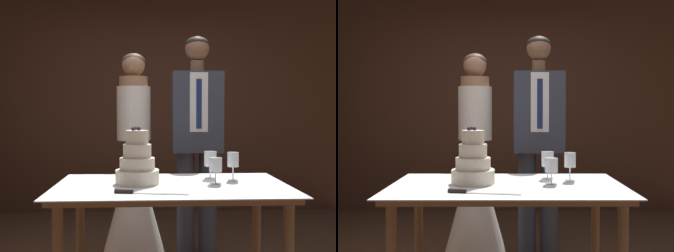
% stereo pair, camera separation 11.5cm
% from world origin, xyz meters
% --- Properties ---
extents(wall_back, '(4.64, 0.12, 2.63)m').
position_xyz_m(wall_back, '(0.00, 2.39, 1.32)').
color(wall_back, '#472B1E').
rests_on(wall_back, ground_plane).
extents(cake_table, '(1.37, 0.77, 0.80)m').
position_xyz_m(cake_table, '(0.08, -0.10, 0.70)').
color(cake_table, brown).
rests_on(cake_table, ground_plane).
extents(tiered_cake, '(0.26, 0.26, 0.34)m').
position_xyz_m(tiered_cake, '(-0.12, -0.06, 0.92)').
color(tiered_cake, beige).
rests_on(tiered_cake, cake_table).
extents(cake_knife, '(0.39, 0.08, 0.02)m').
position_xyz_m(cake_knife, '(-0.12, -0.33, 0.81)').
color(cake_knife, silver).
rests_on(cake_knife, cake_table).
extents(wine_glass_near, '(0.08, 0.08, 0.17)m').
position_xyz_m(wine_glass_near, '(0.34, 0.10, 0.93)').
color(wine_glass_near, silver).
rests_on(wine_glass_near, cake_table).
extents(wine_glass_middle, '(0.07, 0.07, 0.18)m').
position_xyz_m(wine_glass_middle, '(0.47, 0.02, 0.93)').
color(wine_glass_middle, silver).
rests_on(wine_glass_middle, cake_table).
extents(wine_glass_far, '(0.08, 0.08, 0.16)m').
position_xyz_m(wine_glass_far, '(0.34, -0.08, 0.91)').
color(wine_glass_far, silver).
rests_on(wine_glass_far, cake_table).
extents(bride, '(0.54, 0.54, 1.72)m').
position_xyz_m(bride, '(-0.19, 0.86, 0.63)').
color(bride, white).
rests_on(bride, ground_plane).
extents(groom, '(0.42, 0.25, 1.86)m').
position_xyz_m(groom, '(0.35, 0.86, 1.04)').
color(groom, '#333847').
rests_on(groom, ground_plane).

